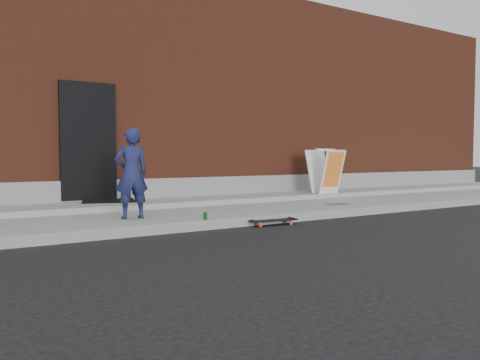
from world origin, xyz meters
TOP-DOWN VIEW (x-y plane):
  - ground at (0.00, 0.00)m, footprint 80.00×80.00m
  - sidewalk at (0.00, 1.50)m, footprint 20.00×3.00m
  - apron at (0.00, 2.40)m, footprint 20.00×1.20m
  - building at (-0.00, 6.99)m, footprint 20.00×8.10m
  - child at (-2.48, 0.78)m, footprint 0.54×0.37m
  - skateboard at (-0.44, -0.12)m, footprint 0.82×0.30m
  - pizza_sign at (2.56, 1.98)m, footprint 0.68×0.78m
  - soda_can at (-1.58, 0.07)m, footprint 0.08×0.08m
  - doormat at (-2.30, 2.70)m, footprint 1.12×0.99m
  - utility_plate at (1.71, 0.67)m, footprint 0.45×0.30m

SIDE VIEW (x-z plane):
  - ground at x=0.00m, z-range 0.00..0.00m
  - skateboard at x=-0.44m, z-range 0.03..0.12m
  - sidewalk at x=0.00m, z-range 0.00..0.15m
  - utility_plate at x=1.71m, z-range 0.15..0.16m
  - apron at x=0.00m, z-range 0.15..0.25m
  - soda_can at x=-1.58m, z-range 0.15..0.26m
  - doormat at x=-2.30m, z-range 0.25..0.28m
  - pizza_sign at x=2.56m, z-range 0.25..1.28m
  - child at x=-2.48m, z-range 0.15..1.55m
  - building at x=0.00m, z-range 0.00..5.00m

